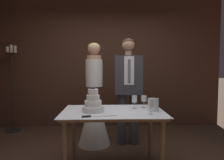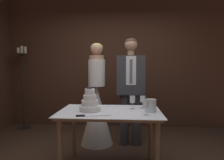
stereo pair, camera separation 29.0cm
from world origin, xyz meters
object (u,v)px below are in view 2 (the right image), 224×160
(tiered_cake, at_px, (90,103))
(cake_table, at_px, (110,118))
(hurricane_candle, at_px, (151,106))
(wine_glass_far, at_px, (143,100))
(candle_stand, at_px, (23,86))
(cake_knife, at_px, (87,116))
(bride, at_px, (97,107))
(wine_glass_middle, at_px, (146,104))
(wine_glass_near, at_px, (133,100))
(groom, at_px, (131,85))

(tiered_cake, bearing_deg, cake_table, 5.02)
(cake_table, distance_m, hurricane_candle, 0.54)
(wine_glass_far, bearing_deg, candle_stand, 150.02)
(cake_knife, distance_m, bride, 1.11)
(cake_knife, bearing_deg, wine_glass_middle, -2.21)
(tiered_cake, bearing_deg, cake_knife, -87.51)
(wine_glass_middle, relative_size, candle_stand, 0.10)
(cake_knife, xyz_separation_m, bride, (-0.04, 1.11, -0.13))
(cake_table, distance_m, wine_glass_near, 0.38)
(hurricane_candle, bearing_deg, tiered_cake, -178.76)
(tiered_cake, relative_size, candle_stand, 0.17)
(cake_table, xyz_separation_m, bride, (-0.28, 0.81, -0.04))
(cake_table, xyz_separation_m, wine_glass_far, (0.43, 0.19, 0.21))
(cake_table, xyz_separation_m, hurricane_candle, (0.51, -0.01, 0.17))
(wine_glass_near, bearing_deg, hurricane_candle, -31.04)
(wine_glass_near, bearing_deg, cake_knife, -141.09)
(tiered_cake, height_order, candle_stand, candle_stand)
(groom, bearing_deg, cake_knife, -115.24)
(candle_stand, bearing_deg, groom, -18.74)
(tiered_cake, distance_m, bride, 0.86)
(groom, bearing_deg, bride, 179.95)
(wine_glass_far, bearing_deg, bride, 138.94)
(cake_table, relative_size, cake_knife, 3.26)
(cake_knife, xyz_separation_m, wine_glass_near, (0.53, 0.43, 0.11))
(wine_glass_near, xyz_separation_m, wine_glass_middle, (0.14, -0.32, 0.01))
(wine_glass_middle, height_order, bride, bride)
(cake_knife, xyz_separation_m, wine_glass_far, (0.67, 0.49, 0.11))
(cake_table, bearing_deg, candle_stand, 141.43)
(cake_table, relative_size, wine_glass_middle, 7.15)
(cake_knife, bearing_deg, tiered_cake, 80.98)
(cake_table, bearing_deg, tiered_cake, -174.98)
(bride, bearing_deg, groom, -0.05)
(tiered_cake, relative_size, bride, 0.18)
(cake_table, distance_m, groom, 0.92)
(candle_stand, bearing_deg, wine_glass_near, -32.57)
(groom, distance_m, candle_stand, 2.38)
(wine_glass_near, xyz_separation_m, candle_stand, (-2.26, 1.44, 0.03))
(wine_glass_far, bearing_deg, wine_glass_middle, -89.24)
(cake_knife, height_order, groom, groom)
(wine_glass_near, distance_m, candle_stand, 2.68)
(cake_knife, distance_m, wine_glass_near, 0.69)
(wine_glass_near, xyz_separation_m, groom, (-0.01, 0.68, 0.13))
(cake_knife, relative_size, wine_glass_middle, 2.20)
(bride, distance_m, candle_stand, 1.87)
(tiered_cake, distance_m, wine_glass_far, 0.71)
(wine_glass_middle, bearing_deg, cake_knife, -170.70)
(groom, bearing_deg, tiered_cake, -122.76)
(hurricane_candle, relative_size, groom, 0.09)
(wine_glass_far, distance_m, groom, 0.65)
(wine_glass_middle, xyz_separation_m, bride, (-0.72, 1.00, -0.25))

